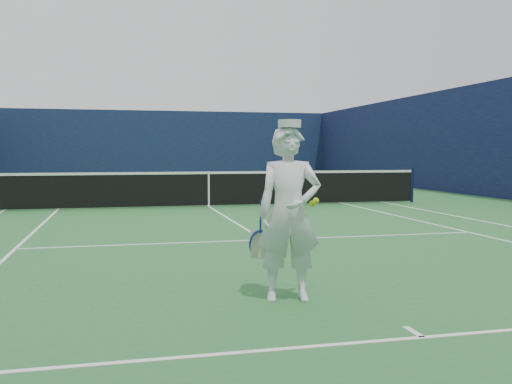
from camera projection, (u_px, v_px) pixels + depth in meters
ground at (209, 207)px, 16.31m from camera, size 80.00×80.00×0.00m
court_markings at (209, 206)px, 16.31m from camera, size 11.03×23.83×0.01m
windscreen_fence at (208, 137)px, 16.17m from camera, size 20.12×36.12×4.00m
tennis_net at (209, 187)px, 16.27m from camera, size 12.88×0.09×1.07m
tennis_player at (289, 213)px, 5.96m from camera, size 0.76×0.58×1.89m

